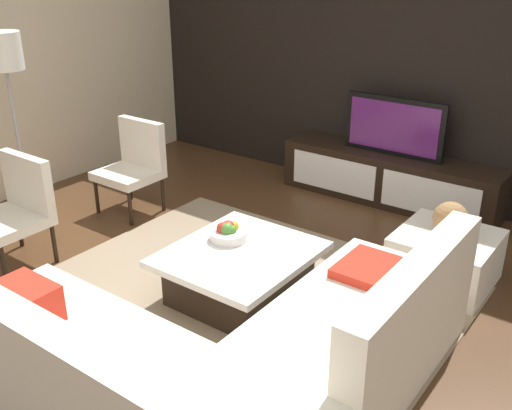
% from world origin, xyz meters
% --- Properties ---
extents(ground_plane, '(14.00, 14.00, 0.00)m').
position_xyz_m(ground_plane, '(0.00, 0.00, 0.00)').
color(ground_plane, '#4C301C').
extents(feature_wall_back, '(6.40, 0.12, 2.80)m').
position_xyz_m(feature_wall_back, '(0.00, 2.70, 1.40)').
color(feature_wall_back, black).
rests_on(feature_wall_back, ground).
extents(area_rug, '(2.96, 2.67, 0.01)m').
position_xyz_m(area_rug, '(-0.10, 0.00, 0.01)').
color(area_rug, gray).
rests_on(area_rug, ground).
extents(media_console, '(2.20, 0.48, 0.50)m').
position_xyz_m(media_console, '(0.00, 2.40, 0.25)').
color(media_console, black).
rests_on(media_console, ground).
extents(television, '(1.00, 0.06, 0.56)m').
position_xyz_m(television, '(0.00, 2.40, 0.78)').
color(television, black).
rests_on(television, media_console).
extents(sectional_couch, '(2.31, 2.40, 0.83)m').
position_xyz_m(sectional_couch, '(0.51, -0.85, 0.29)').
color(sectional_couch, silver).
rests_on(sectional_couch, ground).
extents(coffee_table, '(0.93, 1.05, 0.38)m').
position_xyz_m(coffee_table, '(-0.10, 0.10, 0.20)').
color(coffee_table, black).
rests_on(coffee_table, ground).
extents(accent_chair_near, '(0.56, 0.53, 0.87)m').
position_xyz_m(accent_chair_near, '(-1.87, -0.49, 0.49)').
color(accent_chair_near, black).
rests_on(accent_chair_near, ground).
extents(floor_lamp, '(0.32, 0.32, 1.71)m').
position_xyz_m(floor_lamp, '(-2.59, 0.04, 1.44)').
color(floor_lamp, '#A5A5AA').
rests_on(floor_lamp, ground).
extents(ottoman, '(0.70, 0.70, 0.40)m').
position_xyz_m(ottoman, '(1.01, 1.20, 0.20)').
color(ottoman, silver).
rests_on(ottoman, ground).
extents(fruit_bowl, '(0.28, 0.28, 0.14)m').
position_xyz_m(fruit_bowl, '(-0.28, 0.20, 0.44)').
color(fruit_bowl, silver).
rests_on(fruit_bowl, coffee_table).
extents(accent_chair_far, '(0.55, 0.50, 0.87)m').
position_xyz_m(accent_chair_far, '(-1.90, 0.78, 0.49)').
color(accent_chair_far, black).
rests_on(accent_chair_far, ground).
extents(decorative_ball, '(0.26, 0.26, 0.26)m').
position_xyz_m(decorative_ball, '(1.01, 1.20, 0.53)').
color(decorative_ball, '#997247').
rests_on(decorative_ball, ottoman).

